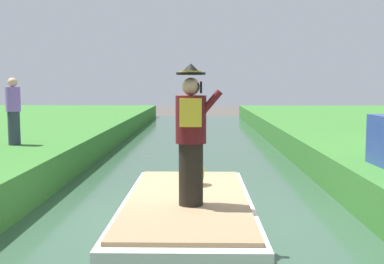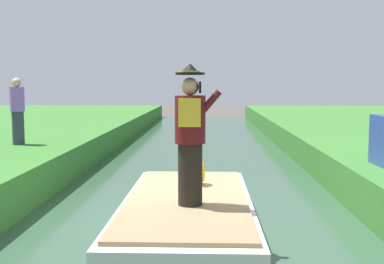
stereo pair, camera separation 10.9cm
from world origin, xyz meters
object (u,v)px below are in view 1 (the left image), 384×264
parrot_plush (193,169)px  boat (188,218)px  person_bystander (13,111)px  person_pirate (191,135)px

parrot_plush → boat: bearing=-94.3°
boat → parrot_plush: size_ratio=7.38×
boat → person_bystander: 6.44m
boat → person_bystander: person_bystander is taller
person_bystander → person_pirate: bearing=-49.6°
boat → parrot_plush: (0.06, 0.84, 0.55)m
parrot_plush → person_bystander: size_ratio=0.36×
boat → person_pirate: 1.31m
parrot_plush → person_pirate: bearing=-90.1°
person_pirate → parrot_plush: 1.44m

